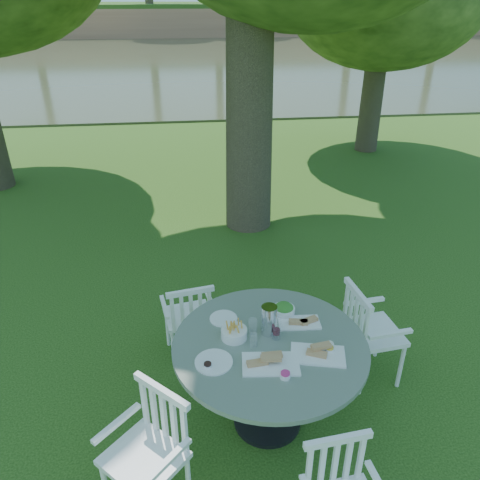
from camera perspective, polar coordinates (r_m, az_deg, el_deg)
name	(u,v)px	position (r m, az deg, el deg)	size (l,w,h in m)	color
ground	(242,315)	(5.29, 0.27, -9.18)	(140.00, 140.00, 0.00)	#183B0C
table	(270,358)	(3.73, 3.62, -14.17)	(1.49, 1.49, 0.84)	black
chair_ne	(365,327)	(4.37, 15.02, -10.25)	(0.50, 0.53, 0.95)	white
chair_nw	(190,316)	(4.47, -6.14, -9.17)	(0.50, 0.48, 0.86)	white
chair_sw	(153,442)	(3.42, -10.52, -23.02)	(0.65, 0.65, 0.94)	white
tableware	(265,333)	(3.65, 3.11, -11.21)	(1.12, 0.86, 0.25)	white
river	(189,61)	(27.39, -6.25, 20.91)	(100.00, 28.00, 0.12)	#363B23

